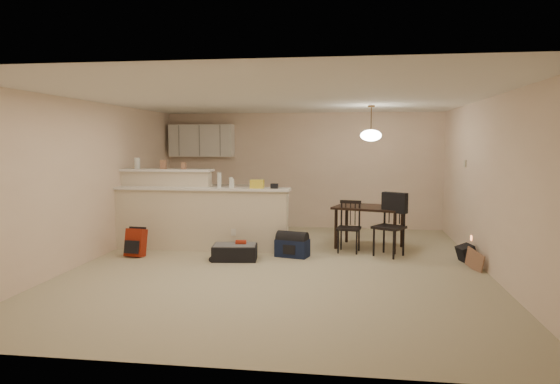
% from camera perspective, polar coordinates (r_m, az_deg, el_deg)
% --- Properties ---
extents(room, '(7.00, 7.02, 2.50)m').
position_cam_1_polar(room, '(7.44, 0.02, 1.00)').
color(room, '#BCB391').
rests_on(room, ground).
extents(breakfast_bar, '(3.08, 0.58, 1.39)m').
position_cam_1_polar(breakfast_bar, '(8.86, -10.43, -2.52)').
color(breakfast_bar, beige).
rests_on(breakfast_bar, ground).
extents(upper_cabinets, '(1.40, 0.34, 0.70)m').
position_cam_1_polar(upper_cabinets, '(11.14, -8.94, 5.82)').
color(upper_cabinets, white).
rests_on(upper_cabinets, room).
extents(kitchen_counter, '(1.80, 0.60, 0.90)m').
position_cam_1_polar(kitchen_counter, '(11.05, -8.02, -1.70)').
color(kitchen_counter, white).
rests_on(kitchen_counter, ground).
extents(thermostat, '(0.02, 0.12, 0.12)m').
position_cam_1_polar(thermostat, '(9.12, 20.39, 3.08)').
color(thermostat, beige).
rests_on(thermostat, room).
extents(jar, '(0.10, 0.10, 0.20)m').
position_cam_1_polar(jar, '(9.26, -16.00, 3.18)').
color(jar, silver).
rests_on(jar, breakfast_bar).
extents(cereal_box, '(0.10, 0.07, 0.16)m').
position_cam_1_polar(cereal_box, '(9.08, -13.20, 3.08)').
color(cereal_box, '#9E6F52').
rests_on(cereal_box, breakfast_bar).
extents(small_box, '(0.08, 0.06, 0.12)m').
position_cam_1_polar(small_box, '(8.95, -10.95, 2.96)').
color(small_box, '#9E6F52').
rests_on(small_box, breakfast_bar).
extents(bottle_a, '(0.07, 0.07, 0.26)m').
position_cam_1_polar(bottle_a, '(8.55, -6.95, 1.36)').
color(bottle_a, silver).
rests_on(bottle_a, breakfast_bar).
extents(bottle_b, '(0.06, 0.06, 0.18)m').
position_cam_1_polar(bottle_b, '(8.51, -5.64, 1.08)').
color(bottle_b, silver).
rests_on(bottle_b, breakfast_bar).
extents(bag_lump, '(0.22, 0.18, 0.14)m').
position_cam_1_polar(bag_lump, '(8.41, -2.64, 0.92)').
color(bag_lump, '#9E6F52').
rests_on(bag_lump, breakfast_bar).
extents(pouch, '(0.12, 0.10, 0.08)m').
position_cam_1_polar(pouch, '(8.37, -0.65, 0.69)').
color(pouch, '#9E6F52').
rests_on(pouch, breakfast_bar).
extents(extra_item_x, '(0.06, 0.06, 0.16)m').
position_cam_1_polar(extra_item_x, '(8.50, -5.47, 1.01)').
color(extra_item_x, silver).
rests_on(extra_item_x, breakfast_bar).
extents(dining_table, '(1.36, 1.10, 0.74)m').
position_cam_1_polar(dining_table, '(8.92, 10.20, -2.20)').
color(dining_table, black).
rests_on(dining_table, ground).
extents(pendant_lamp, '(0.36, 0.36, 0.62)m').
position_cam_1_polar(pendant_lamp, '(8.83, 10.35, 6.44)').
color(pendant_lamp, brown).
rests_on(pendant_lamp, room).
extents(dining_chair_near, '(0.43, 0.42, 0.87)m').
position_cam_1_polar(dining_chair_near, '(8.54, 7.88, -3.97)').
color(dining_chair_near, black).
rests_on(dining_chair_near, ground).
extents(dining_chair_far, '(0.60, 0.59, 1.01)m').
position_cam_1_polar(dining_chair_far, '(8.36, 12.35, -3.75)').
color(dining_chair_far, black).
rests_on(dining_chair_far, ground).
extents(suitcase, '(0.74, 0.53, 0.23)m').
position_cam_1_polar(suitcase, '(8.01, -5.18, -6.90)').
color(suitcase, black).
rests_on(suitcase, ground).
extents(red_backpack, '(0.32, 0.22, 0.45)m').
position_cam_1_polar(red_backpack, '(8.53, -16.16, -5.58)').
color(red_backpack, maroon).
rests_on(red_backpack, ground).
extents(navy_duffel, '(0.58, 0.41, 0.29)m').
position_cam_1_polar(navy_duffel, '(8.19, 1.42, -6.41)').
color(navy_duffel, '#121B38').
rests_on(navy_duffel, ground).
extents(black_daypack, '(0.26, 0.33, 0.26)m').
position_cam_1_polar(black_daypack, '(8.34, 20.55, -6.64)').
color(black_daypack, black).
rests_on(black_daypack, ground).
extents(cardboard_sheet, '(0.17, 0.36, 0.29)m').
position_cam_1_polar(cardboard_sheet, '(7.87, 21.35, -7.29)').
color(cardboard_sheet, '#9E6F52').
rests_on(cardboard_sheet, ground).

